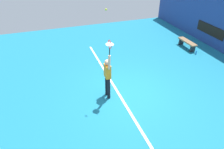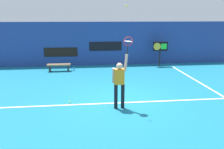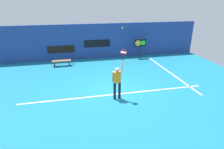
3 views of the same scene
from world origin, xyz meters
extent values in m
plane|color=teal|center=(0.00, 0.00, 0.00)|extent=(18.00, 18.00, 0.00)
cube|color=navy|center=(0.00, 6.69, 1.46)|extent=(18.00, 0.20, 2.92)
cube|color=black|center=(0.00, 6.57, 1.29)|extent=(2.20, 0.03, 0.60)
cube|color=black|center=(-3.00, 6.57, 0.94)|extent=(2.20, 0.03, 0.60)
cube|color=white|center=(0.00, -0.39, 0.01)|extent=(10.00, 0.10, 0.01)
cube|color=white|center=(4.39, 2.00, 0.01)|extent=(0.10, 7.00, 0.01)
cylinder|color=black|center=(-0.23, -0.86, 0.46)|extent=(0.13, 0.13, 0.92)
cylinder|color=black|center=(0.02, -0.86, 0.46)|extent=(0.13, 0.13, 0.92)
cube|color=orange|center=(-0.11, -0.86, 1.20)|extent=(0.34, 0.20, 0.55)
sphere|color=#D8A884|center=(-0.11, -0.86, 1.58)|extent=(0.22, 0.22, 0.22)
cylinder|color=#D8A884|center=(0.12, -0.86, 1.70)|extent=(0.14, 0.09, 0.59)
cylinder|color=#D8A884|center=(-0.31, -0.78, 1.22)|extent=(0.09, 0.23, 0.58)
cylinder|color=black|center=(0.16, -0.86, 2.14)|extent=(0.06, 0.03, 0.30)
torus|color=red|center=(0.19, -0.86, 2.43)|extent=(0.34, 0.02, 0.34)
cylinder|color=silver|center=(0.19, -0.86, 2.43)|extent=(0.27, 0.27, 0.03)
sphere|color=#CCE033|center=(0.09, -0.94, 3.57)|extent=(0.07, 0.07, 0.07)
cylinder|color=black|center=(3.57, 5.80, 0.52)|extent=(0.10, 0.10, 1.05)
cube|color=black|center=(3.57, 5.80, 1.35)|extent=(0.95, 0.18, 0.60)
cylinder|color=gold|center=(3.33, 5.70, 1.35)|extent=(0.48, 0.02, 0.48)
cube|color=#26D833|center=(3.78, 5.70, 1.35)|extent=(0.38, 0.02, 0.36)
cube|color=olive|center=(-2.98, 5.06, 0.41)|extent=(1.40, 0.36, 0.08)
cube|color=#262628|center=(-3.53, 5.06, 0.18)|extent=(0.08, 0.32, 0.37)
cube|color=#262628|center=(-2.43, 5.06, 0.18)|extent=(0.08, 0.32, 0.37)
cylinder|color=#338CD8|center=(-2.09, 5.06, 0.12)|extent=(0.07, 0.07, 0.24)
sphere|color=#CCE033|center=(-1.93, -0.18, 0.03)|extent=(0.07, 0.07, 0.07)
camera|label=1|loc=(6.25, -2.88, 5.27)|focal=32.87mm
camera|label=2|loc=(-1.16, -8.20, 3.24)|focal=35.05mm
camera|label=3|loc=(-2.21, -9.16, 4.72)|focal=30.30mm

